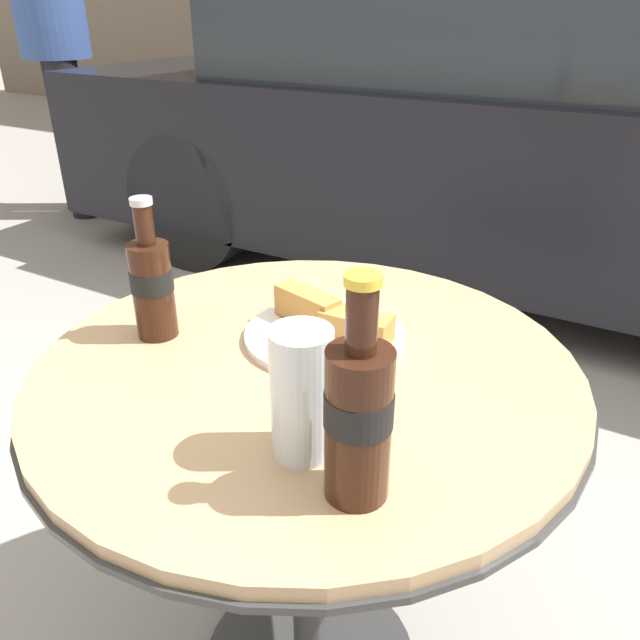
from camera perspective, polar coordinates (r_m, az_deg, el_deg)
bistro_table at (r=0.99m, az=-1.16°, el=-10.69°), size 0.80×0.80×0.69m
cola_bottle_left at (r=0.63m, az=3.53°, el=-8.70°), size 0.07×0.07×0.25m
cola_bottle_right at (r=0.97m, az=-15.10°, el=3.20°), size 0.06×0.06×0.22m
drinking_glass at (r=0.70m, az=-1.66°, el=-7.22°), size 0.07×0.07×0.16m
lunch_plate_near at (r=0.96m, az=0.66°, el=-0.76°), size 0.25×0.25×0.06m
parked_car at (r=3.07m, az=16.28°, el=16.21°), size 4.02×1.72×1.31m
pedestrian at (r=3.98m, az=-23.30°, el=23.36°), size 0.37×0.37×1.81m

